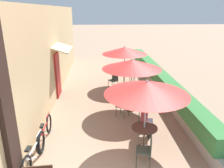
# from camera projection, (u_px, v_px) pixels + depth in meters

# --- Properties ---
(cafe_facade_wall) EXTENTS (0.98, 14.58, 4.20)m
(cafe_facade_wall) POSITION_uv_depth(u_px,v_px,m) (55.00, 51.00, 10.75)
(cafe_facade_wall) COLOR #D6B784
(cafe_facade_wall) RESTS_ON ground_plane
(planter_hedge) EXTENTS (0.60, 13.58, 1.01)m
(planter_hedge) POSITION_uv_depth(u_px,v_px,m) (158.00, 79.00, 11.60)
(planter_hedge) COLOR gray
(planter_hedge) RESTS_ON ground_plane
(patio_table_near) EXTENTS (0.77, 0.77, 0.73)m
(patio_table_near) POSITION_uv_depth(u_px,v_px,m) (144.00, 133.00, 6.52)
(patio_table_near) COLOR brown
(patio_table_near) RESTS_ON ground_plane
(patio_umbrella_near) EXTENTS (2.39, 2.39, 2.21)m
(patio_umbrella_near) POSITION_uv_depth(u_px,v_px,m) (147.00, 88.00, 6.05)
(patio_umbrella_near) COLOR #B7B7BC
(patio_umbrella_near) RESTS_ON ground_plane
(cafe_chair_near_left) EXTENTS (0.48, 0.48, 0.87)m
(cafe_chair_near_left) POSITION_uv_depth(u_px,v_px,m) (147.00, 148.00, 5.83)
(cafe_chair_near_left) COLOR #384238
(cafe_chair_near_left) RESTS_ON ground_plane
(cafe_chair_near_right) EXTENTS (0.48, 0.48, 0.87)m
(cafe_chair_near_right) POSITION_uv_depth(u_px,v_px,m) (142.00, 122.00, 7.22)
(cafe_chair_near_right) COLOR #384238
(cafe_chair_near_right) RESTS_ON ground_plane
(seated_patron_near_right) EXTENTS (0.46, 0.40, 1.25)m
(seated_patron_near_right) POSITION_uv_depth(u_px,v_px,m) (146.00, 117.00, 7.14)
(seated_patron_near_right) COLOR #23232D
(seated_patron_near_right) RESTS_ON ground_plane
(coffee_cup_near) EXTENTS (0.07, 0.07, 0.09)m
(coffee_cup_near) POSITION_uv_depth(u_px,v_px,m) (145.00, 124.00, 6.57)
(coffee_cup_near) COLOR teal
(coffee_cup_near) RESTS_ON patio_table_near
(patio_table_mid) EXTENTS (0.77, 0.77, 0.73)m
(patio_table_mid) POSITION_uv_depth(u_px,v_px,m) (131.00, 98.00, 9.12)
(patio_table_mid) COLOR brown
(patio_table_mid) RESTS_ON ground_plane
(patio_umbrella_mid) EXTENTS (2.39, 2.39, 2.21)m
(patio_umbrella_mid) POSITION_uv_depth(u_px,v_px,m) (132.00, 64.00, 8.65)
(patio_umbrella_mid) COLOR #B7B7BC
(patio_umbrella_mid) RESTS_ON ground_plane
(cafe_chair_mid_left) EXTENTS (0.56, 0.56, 0.87)m
(cafe_chair_mid_left) POSITION_uv_depth(u_px,v_px,m) (137.00, 93.00, 9.75)
(cafe_chair_mid_left) COLOR #384238
(cafe_chair_mid_left) RESTS_ON ground_plane
(cafe_chair_mid_right) EXTENTS (0.56, 0.56, 0.87)m
(cafe_chair_mid_right) POSITION_uv_depth(u_px,v_px,m) (124.00, 105.00, 8.50)
(cafe_chair_mid_right) COLOR #384238
(cafe_chair_mid_right) RESTS_ON ground_plane
(coffee_cup_mid) EXTENTS (0.07, 0.07, 0.09)m
(coffee_cup_mid) POSITION_uv_depth(u_px,v_px,m) (129.00, 93.00, 8.98)
(coffee_cup_mid) COLOR #232328
(coffee_cup_mid) RESTS_ON patio_table_mid
(patio_table_far) EXTENTS (0.77, 0.77, 0.73)m
(patio_table_far) POSITION_uv_depth(u_px,v_px,m) (124.00, 77.00, 11.99)
(patio_table_far) COLOR brown
(patio_table_far) RESTS_ON ground_plane
(patio_umbrella_far) EXTENTS (2.39, 2.39, 2.21)m
(patio_umbrella_far) POSITION_uv_depth(u_px,v_px,m) (125.00, 51.00, 11.53)
(patio_umbrella_far) COLOR #B7B7BC
(patio_umbrella_far) RESTS_ON ground_plane
(cafe_chair_far_left) EXTENTS (0.55, 0.55, 0.87)m
(cafe_chair_far_left) POSITION_uv_depth(u_px,v_px,m) (114.00, 80.00, 11.56)
(cafe_chair_far_left) COLOR #384238
(cafe_chair_far_left) RESTS_ON ground_plane
(cafe_chair_far_right) EXTENTS (0.55, 0.55, 0.87)m
(cafe_chair_far_right) POSITION_uv_depth(u_px,v_px,m) (134.00, 75.00, 12.44)
(cafe_chair_far_right) COLOR #384238
(cafe_chair_far_right) RESTS_ON ground_plane
(coffee_cup_far) EXTENTS (0.07, 0.07, 0.09)m
(coffee_cup_far) POSITION_uv_depth(u_px,v_px,m) (123.00, 73.00, 11.85)
(coffee_cup_far) COLOR white
(coffee_cup_far) RESTS_ON patio_table_far
(bicycle_leaning) EXTENTS (0.18, 1.77, 0.76)m
(bicycle_leaning) POSITION_uv_depth(u_px,v_px,m) (34.00, 154.00, 5.86)
(bicycle_leaning) COLOR black
(bicycle_leaning) RESTS_ON ground_plane
(bicycle_second) EXTENTS (0.10, 1.77, 0.76)m
(bicycle_second) POSITION_uv_depth(u_px,v_px,m) (45.00, 132.00, 6.94)
(bicycle_second) COLOR black
(bicycle_second) RESTS_ON ground_plane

